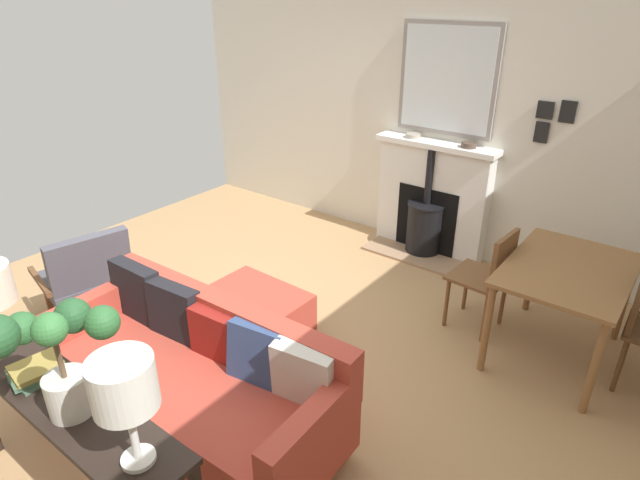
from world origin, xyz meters
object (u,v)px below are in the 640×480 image
ottoman (251,314)px  book_stack (37,371)px  sofa (197,374)px  console_table (67,413)px  dining_table (567,280)px  fireplace (430,206)px  mantel_bowl_near (413,135)px  table_lamp_far_end (124,387)px  mantel_bowl_far (469,145)px  dining_chair_near_fireplace (490,273)px  potted_plant (52,347)px  armchair_accent (87,273)px

ottoman → book_stack: (1.53, 0.08, 0.52)m
sofa → console_table: bearing=0.6°
ottoman → dining_table: 2.26m
ottoman → dining_table: size_ratio=0.70×
sofa → fireplace: bearing=179.5°
mantel_bowl_near → table_lamp_far_end: size_ratio=0.29×
fireplace → mantel_bowl_far: 0.74m
ottoman → dining_chair_near_fireplace: size_ratio=0.90×
fireplace → table_lamp_far_end: table_lamp_far_end is taller
mantel_bowl_near → book_stack: bearing=0.1°
table_lamp_far_end → potted_plant: 0.47m
sofa → table_lamp_far_end: 1.23m
console_table → table_lamp_far_end: table_lamp_far_end is taller
fireplace → sofa: 2.99m
book_stack → dining_table: book_stack is taller
mantel_bowl_near → potted_plant: (3.80, 0.36, -0.07)m
mantel_bowl_near → console_table: mantel_bowl_near is taller
mantel_bowl_near → dining_table: bearing=60.8°
table_lamp_far_end → book_stack: size_ratio=1.80×
book_stack → dining_table: (-2.77, 1.77, -0.14)m
console_table → book_stack: bearing=-91.2°
table_lamp_far_end → dining_table: (-2.77, 0.95, -0.48)m
table_lamp_far_end → sofa: bearing=-141.9°
sofa → armchair_accent: 1.54m
table_lamp_far_end → mantel_bowl_far: bearing=-176.1°
fireplace → potted_plant: bearing=1.6°
sofa → ottoman: size_ratio=2.58×
book_stack → potted_plant: bearing=84.4°
console_table → dining_table: console_table is taller
console_table → fireplace: bearing=179.7°
potted_plant → dining_chair_near_fireplace: 2.99m
console_table → table_lamp_far_end: bearing=90.0°
ottoman → table_lamp_far_end: bearing=30.5°
mantel_bowl_far → potted_plant: bearing=-3.2°
ottoman → potted_plant: size_ratio=1.22×
sofa → book_stack: bearing=-16.2°
armchair_accent → potted_plant: potted_plant is taller
potted_plant → book_stack: (-0.03, -0.35, -0.33)m
table_lamp_far_end → ottoman: bearing=-149.5°
mantel_bowl_near → table_lamp_far_end: table_lamp_far_end is taller
mantel_bowl_far → console_table: (3.77, -0.34, -0.53)m
sofa → potted_plant: potted_plant is taller
mantel_bowl_far → mantel_bowl_near: bearing=-90.0°
fireplace → ottoman: size_ratio=1.59×
console_table → table_lamp_far_end: 0.76m
mantel_bowl_near → armchair_accent: 3.16m
sofa → dining_table: sofa is taller
potted_plant → book_stack: 0.48m
mantel_bowl_near → sofa: 3.11m
fireplace → sofa: bearing=-0.5°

